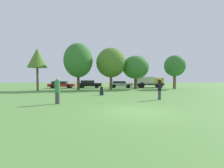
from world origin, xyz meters
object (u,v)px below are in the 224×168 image
at_px(tree_0, 37,58).
at_px(tree_4, 175,66).
at_px(parked_car_red, 61,84).
at_px(person_thrower, 57,90).
at_px(bystander_sitting, 102,91).
at_px(frisbee, 127,77).
at_px(parked_car_black, 89,84).
at_px(parked_car_silver, 120,84).
at_px(tree_1, 78,60).
at_px(person_catcher, 160,88).
at_px(tree_2, 111,63).
at_px(tree_3, 136,67).
at_px(delivery_truck_yellow, 149,81).

distance_m(tree_0, tree_4, 21.55).
bearing_deg(parked_car_red, person_thrower, -76.01).
height_order(bystander_sitting, tree_0, tree_0).
xyz_separation_m(frisbee, parked_car_black, (-3.93, 18.72, -1.13)).
bearing_deg(parked_car_silver, person_thrower, -106.31).
bearing_deg(person_thrower, tree_0, 100.59).
relative_size(tree_1, parked_car_silver, 1.65).
height_order(person_catcher, parked_car_red, person_catcher).
bearing_deg(tree_4, tree_2, -176.63).
bearing_deg(tree_0, person_catcher, -40.72).
bearing_deg(tree_3, parked_car_black, 150.94).
height_order(tree_3, delivery_truck_yellow, tree_3).
distance_m(bystander_sitting, delivery_truck_yellow, 16.63).
bearing_deg(tree_0, tree_3, 7.14).
height_order(tree_2, parked_car_red, tree_2).
height_order(person_thrower, parked_car_silver, person_thrower).
xyz_separation_m(tree_1, tree_3, (9.06, 0.91, -0.95)).
xyz_separation_m(person_catcher, tree_0, (-13.87, 11.94, 3.72)).
bearing_deg(person_thrower, tree_3, 47.61).
height_order(tree_4, parked_car_silver, tree_4).
height_order(tree_1, tree_4, tree_1).
xyz_separation_m(person_catcher, parked_car_black, (-6.75, 18.06, -0.21)).
xyz_separation_m(bystander_sitting, tree_1, (-3.38, 8.64, 4.05)).
relative_size(person_catcher, parked_car_red, 0.40).
bearing_deg(parked_car_silver, parked_car_black, -178.19).
relative_size(tree_2, parked_car_silver, 1.53).
height_order(tree_2, parked_car_silver, tree_2).
relative_size(tree_3, parked_car_silver, 1.26).
bearing_deg(delivery_truck_yellow, bystander_sitting, -120.05).
bearing_deg(delivery_truck_yellow, frisbee, -107.69).
relative_size(bystander_sitting, delivery_truck_yellow, 0.19).
distance_m(tree_3, tree_4, 6.64).
bearing_deg(person_thrower, tree_1, 77.99).
bearing_deg(parked_car_red, tree_2, -24.16).
height_order(bystander_sitting, tree_4, tree_4).
xyz_separation_m(tree_0, tree_2, (10.78, 1.49, -0.45)).
distance_m(tree_2, parked_car_red, 10.36).
distance_m(frisbee, bystander_sitting, 5.46).
bearing_deg(tree_0, tree_1, 9.35).
bearing_deg(bystander_sitting, tree_3, 59.24).
height_order(tree_0, tree_2, tree_2).
bearing_deg(person_catcher, frisbee, 0.50).
relative_size(person_thrower, tree_0, 0.31).
xyz_separation_m(tree_0, tree_4, (21.43, 2.12, -0.87)).
xyz_separation_m(person_thrower, delivery_truck_yellow, (12.31, 19.93, 0.22)).
bearing_deg(bystander_sitting, person_catcher, -41.70).
bearing_deg(tree_3, tree_4, 2.28).
relative_size(frisbee, parked_car_silver, 0.05).
relative_size(parked_car_black, parked_car_silver, 1.03).
height_order(tree_1, delivery_truck_yellow, tree_1).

